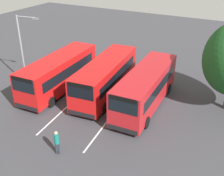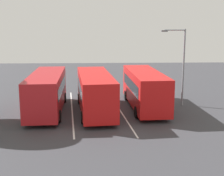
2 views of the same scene
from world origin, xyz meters
TOP-DOWN VIEW (x-y plane):
  - ground_plane at (0.00, 0.00)m, footprint 69.69×69.69m
  - bus_far_left at (0.47, -4.21)m, footprint 9.59×2.97m
  - bus_center_left at (-0.74, 0.03)m, footprint 9.68×3.42m
  - bus_center_right at (-0.45, 3.98)m, footprint 9.58×2.93m
  - pedestrian at (7.93, 1.33)m, footprint 0.43×0.43m
  - street_lamp at (1.19, -7.50)m, footprint 0.52×2.24m
  - lane_stripe_outer_left at (0.00, -2.01)m, footprint 14.22×1.58m
  - lane_stripe_inner_left at (0.00, 2.01)m, footprint 14.22×1.58m

SIDE VIEW (x-z plane):
  - ground_plane at x=0.00m, z-range 0.00..0.00m
  - lane_stripe_outer_left at x=0.00m, z-range 0.00..0.01m
  - lane_stripe_inner_left at x=0.00m, z-range 0.00..0.01m
  - pedestrian at x=7.93m, z-range 0.16..1.94m
  - bus_far_left at x=0.47m, z-range 0.15..3.33m
  - bus_center_left at x=-0.74m, z-range 0.15..3.33m
  - bus_center_right at x=-0.45m, z-range 0.15..3.33m
  - street_lamp at x=1.19m, z-range 0.54..7.29m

